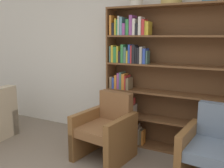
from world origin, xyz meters
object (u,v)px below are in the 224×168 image
Objects in this scene: bowl_sage at (136,2)px; armchair_cushioned at (214,150)px; bowl_slate at (171,0)px; armchair_leather at (106,129)px; bookshelf at (156,79)px.

bowl_sage is 0.23× the size of armchair_cushioned.
bowl_slate is at bearing 0.00° from bowl_sage.
armchair_leather is at bearing 5.67° from armchair_cushioned.
armchair_cushioned is at bearing -172.26° from armchair_leather.
bowl_sage is 0.49m from bowl_slate.
bookshelf reaches higher than armchair_leather.
bowl_sage is at bearing -96.17° from armchair_leather.
armchair_leather is 1.34m from armchair_cushioned.
armchair_leather is at bearing -136.38° from bowl_slate.
bowl_sage is at bearing -177.83° from bookshelf.
bowl_sage is at bearing 180.00° from bowl_slate.
armchair_leather is at bearing -103.90° from bowl_sage.
bowl_slate is 0.34× the size of armchair_leather.
bowl_sage is (-0.31, -0.01, 1.06)m from bookshelf.
armchair_leather is 1.00× the size of armchair_cushioned.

